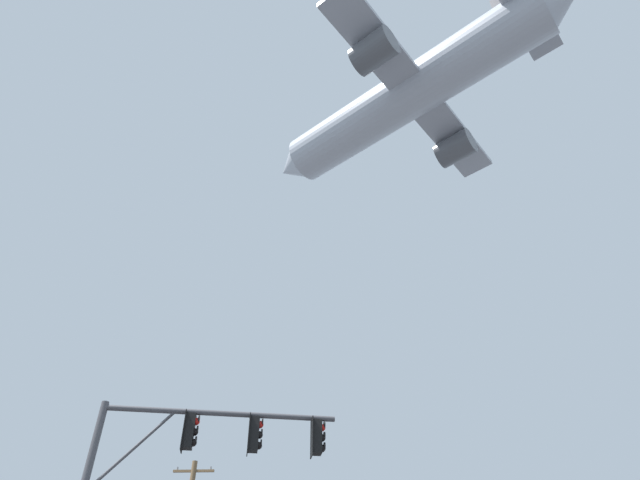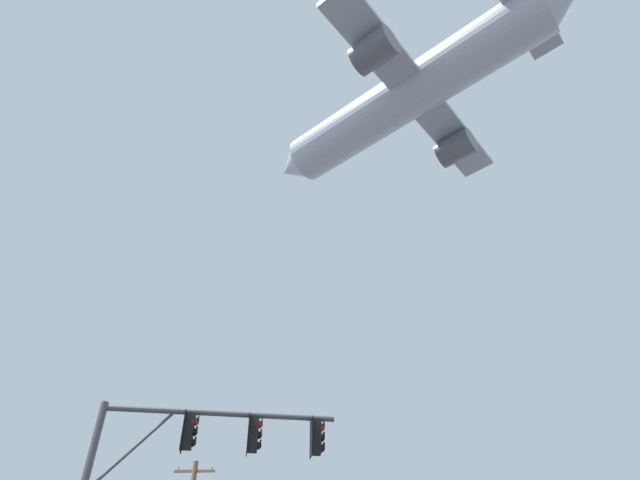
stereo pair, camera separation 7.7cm
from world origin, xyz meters
name	(u,v)px [view 2 (the right image)]	position (x,y,z in m)	size (l,w,h in m)	color
signal_pole_near	(188,464)	(-3.50, 7.04, 5.11)	(6.29, 1.37, 6.60)	#4C4C51
airplane	(409,95)	(6.65, 19.26, 36.60)	(24.18, 19.96, 7.62)	#B7BCC6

